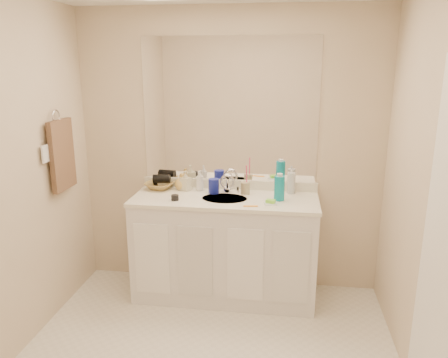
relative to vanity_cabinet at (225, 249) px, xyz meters
The scene contains 26 objects.
wall_back 0.82m from the vanity_cabinet, 90.00° to the left, with size 2.60×0.02×2.40m, color beige.
wall_front 2.45m from the vanity_cabinet, 90.00° to the right, with size 2.60×0.02×2.40m, color beige.
wall_right 1.83m from the vanity_cabinet, 38.25° to the right, with size 0.02×2.60×2.40m, color beige.
vanity_cabinet is the anchor object (origin of this frame).
countertop 0.44m from the vanity_cabinet, ahead, with size 1.52×0.57×0.03m, color white.
backsplash 0.56m from the vanity_cabinet, 90.00° to the left, with size 1.52×0.03×0.08m, color white.
sink_basin 0.44m from the vanity_cabinet, 90.00° to the right, with size 0.37×0.37×0.02m, color beige.
faucet 0.53m from the vanity_cabinet, 90.00° to the left, with size 0.02×0.02×0.11m, color silver.
mirror 1.17m from the vanity_cabinet, 90.00° to the left, with size 1.48×0.01×1.20m, color white.
blue_mug 0.54m from the vanity_cabinet, 134.92° to the left, with size 0.09×0.09×0.12m, color #151F95.
tan_cup 0.54m from the vanity_cabinet, 37.96° to the left, with size 0.08×0.08×0.10m, color tan.
toothbrush 0.64m from the vanity_cabinet, 36.24° to the left, with size 0.01×0.01×0.20m, color #EE3E72.
mouthwash_bottle 0.71m from the vanity_cabinet, ahead, with size 0.08×0.08×0.20m, color #0D8DA5.
clear_pump_bottle 0.79m from the vanity_cabinet, 20.00° to the left, with size 0.07×0.07×0.18m, color silver.
soap_dish 0.61m from the vanity_cabinet, 18.01° to the right, with size 0.10×0.08×0.01m, color white.
green_soap 0.62m from the vanity_cabinet, 18.01° to the right, with size 0.07×0.05×0.02m, color #81E538.
orange_comb 0.55m from the vanity_cabinet, 40.90° to the right, with size 0.11×0.02×0.00m, color orange.
dark_jar 0.63m from the vanity_cabinet, 161.54° to the right, with size 0.06×0.06×0.04m, color black.
soap_bottle_white 0.62m from the vanity_cabinet, 144.04° to the left, with size 0.07×0.07×0.17m, color white.
soap_bottle_cream 0.67m from the vanity_cabinet, 156.40° to the left, with size 0.08×0.08×0.17m, color beige.
soap_bottle_yellow 0.69m from the vanity_cabinet, 156.36° to the left, with size 0.11×0.11×0.15m, color #D7AE53.
wicker_basket 0.79m from the vanity_cabinet, 163.73° to the left, with size 0.24×0.24×0.06m, color olive.
hair_dryer 0.81m from the vanity_cabinet, 163.20° to the left, with size 0.07×0.07×0.15m, color black.
towel_ring 1.71m from the vanity_cabinet, 168.86° to the right, with size 0.11×0.11×0.01m, color silver.
hand_towel 1.52m from the vanity_cabinet, 168.69° to the right, with size 0.04×0.32×0.55m, color #453225.
switch_plate 1.61m from the vanity_cabinet, 160.52° to the right, with size 0.01×0.09×0.13m, color white.
Camera 1 is at (0.48, -2.35, 1.95)m, focal length 35.00 mm.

